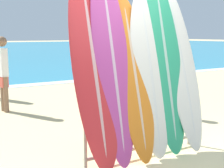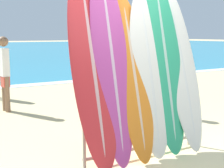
{
  "view_description": "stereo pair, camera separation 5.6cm",
  "coord_description": "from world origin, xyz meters",
  "px_view_note": "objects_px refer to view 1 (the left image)",
  "views": [
    {
      "loc": [
        -2.35,
        -2.59,
        1.62
      ],
      "look_at": [
        0.07,
        1.44,
        0.87
      ],
      "focal_mm": 50.0,
      "sensor_mm": 36.0,
      "label": 1
    },
    {
      "loc": [
        -2.3,
        -2.61,
        1.62
      ],
      "look_at": [
        0.07,
        1.44,
        0.87
      ],
      "focal_mm": 50.0,
      "sensor_mm": 36.0,
      "label": 2
    }
  ],
  "objects_px": {
    "surfboard_slot_3": "(150,75)",
    "person_mid_beach": "(112,60)",
    "surfboard_slot_0": "(94,68)",
    "surfboard_slot_4": "(165,63)",
    "surfboard_rack": "(143,123)",
    "person_far_left": "(3,71)",
    "surfboard_slot_1": "(112,63)",
    "surfboard_slot_5": "(181,67)",
    "person_near_water": "(142,72)",
    "surfboard_slot_2": "(134,77)"
  },
  "relations": [
    {
      "from": "surfboard_slot_2",
      "to": "surfboard_slot_5",
      "type": "distance_m",
      "value": 0.86
    },
    {
      "from": "surfboard_rack",
      "to": "surfboard_slot_3",
      "type": "height_order",
      "value": "surfboard_slot_3"
    },
    {
      "from": "person_near_water",
      "to": "person_far_left",
      "type": "height_order",
      "value": "person_near_water"
    },
    {
      "from": "surfboard_slot_4",
      "to": "person_far_left",
      "type": "xyz_separation_m",
      "value": [
        -1.45,
        3.43,
        -0.36
      ]
    },
    {
      "from": "surfboard_slot_5",
      "to": "person_mid_beach",
      "type": "height_order",
      "value": "surfboard_slot_5"
    },
    {
      "from": "surfboard_slot_0",
      "to": "person_far_left",
      "type": "xyz_separation_m",
      "value": [
        -0.34,
        3.42,
        -0.36
      ]
    },
    {
      "from": "surfboard_rack",
      "to": "surfboard_slot_0",
      "type": "height_order",
      "value": "surfboard_slot_0"
    },
    {
      "from": "surfboard_rack",
      "to": "surfboard_slot_5",
      "type": "height_order",
      "value": "surfboard_slot_5"
    },
    {
      "from": "surfboard_rack",
      "to": "surfboard_slot_2",
      "type": "height_order",
      "value": "surfboard_slot_2"
    },
    {
      "from": "surfboard_rack",
      "to": "surfboard_slot_0",
      "type": "xyz_separation_m",
      "value": [
        -0.69,
        0.08,
        0.76
      ]
    },
    {
      "from": "surfboard_slot_5",
      "to": "surfboard_slot_3",
      "type": "bearing_deg",
      "value": -176.18
    },
    {
      "from": "person_far_left",
      "to": "surfboard_slot_3",
      "type": "bearing_deg",
      "value": 10.1
    },
    {
      "from": "surfboard_slot_0",
      "to": "surfboard_slot_3",
      "type": "distance_m",
      "value": 0.83
    },
    {
      "from": "surfboard_rack",
      "to": "person_near_water",
      "type": "distance_m",
      "value": 2.37
    },
    {
      "from": "surfboard_slot_2",
      "to": "person_mid_beach",
      "type": "xyz_separation_m",
      "value": [
        2.33,
        4.4,
        -0.19
      ]
    },
    {
      "from": "surfboard_slot_1",
      "to": "person_far_left",
      "type": "relative_size",
      "value": 1.61
    },
    {
      "from": "surfboard_slot_1",
      "to": "person_far_left",
      "type": "bearing_deg",
      "value": 99.96
    },
    {
      "from": "surfboard_rack",
      "to": "surfboard_slot_1",
      "type": "bearing_deg",
      "value": 170.86
    },
    {
      "from": "surfboard_slot_3",
      "to": "person_mid_beach",
      "type": "xyz_separation_m",
      "value": [
        2.07,
        4.41,
        -0.21
      ]
    },
    {
      "from": "surfboard_slot_1",
      "to": "surfboard_slot_5",
      "type": "relative_size",
      "value": 1.09
    },
    {
      "from": "surfboard_slot_0",
      "to": "surfboard_slot_4",
      "type": "bearing_deg",
      "value": -0.88
    },
    {
      "from": "surfboard_slot_5",
      "to": "person_near_water",
      "type": "height_order",
      "value": "surfboard_slot_5"
    },
    {
      "from": "surfboard_slot_0",
      "to": "person_near_water",
      "type": "relative_size",
      "value": 1.54
    },
    {
      "from": "surfboard_slot_5",
      "to": "person_far_left",
      "type": "height_order",
      "value": "surfboard_slot_5"
    },
    {
      "from": "surfboard_slot_1",
      "to": "surfboard_slot_4",
      "type": "distance_m",
      "value": 0.85
    },
    {
      "from": "surfboard_slot_1",
      "to": "surfboard_slot_4",
      "type": "relative_size",
      "value": 1.04
    },
    {
      "from": "surfboard_rack",
      "to": "surfboard_slot_3",
      "type": "bearing_deg",
      "value": 12.12
    },
    {
      "from": "person_mid_beach",
      "to": "surfboard_slot_3",
      "type": "bearing_deg",
      "value": 32.47
    },
    {
      "from": "surfboard_slot_1",
      "to": "surfboard_slot_2",
      "type": "height_order",
      "value": "surfboard_slot_1"
    },
    {
      "from": "surfboard_slot_3",
      "to": "person_near_water",
      "type": "bearing_deg",
      "value": 56.37
    },
    {
      "from": "person_near_water",
      "to": "person_far_left",
      "type": "xyz_separation_m",
      "value": [
        -2.4,
        1.6,
        -0.0
      ]
    },
    {
      "from": "surfboard_slot_1",
      "to": "person_near_water",
      "type": "distance_m",
      "value": 2.6
    },
    {
      "from": "surfboard_slot_1",
      "to": "surfboard_slot_5",
      "type": "distance_m",
      "value": 1.16
    },
    {
      "from": "surfboard_slot_4",
      "to": "person_mid_beach",
      "type": "bearing_deg",
      "value": 67.76
    },
    {
      "from": "surfboard_slot_4",
      "to": "person_near_water",
      "type": "xyz_separation_m",
      "value": [
        0.96,
        1.83,
        -0.36
      ]
    },
    {
      "from": "surfboard_rack",
      "to": "surfboard_slot_0",
      "type": "distance_m",
      "value": 1.03
    },
    {
      "from": "surfboard_slot_1",
      "to": "surfboard_slot_3",
      "type": "bearing_deg",
      "value": -4.42
    },
    {
      "from": "surfboard_rack",
      "to": "surfboard_slot_4",
      "type": "xyz_separation_m",
      "value": [
        0.41,
        0.06,
        0.77
      ]
    },
    {
      "from": "surfboard_slot_4",
      "to": "surfboard_slot_5",
      "type": "distance_m",
      "value": 0.32
    },
    {
      "from": "person_far_left",
      "to": "surfboard_slot_1",
      "type": "bearing_deg",
      "value": 1.54
    },
    {
      "from": "surfboard_slot_5",
      "to": "person_mid_beach",
      "type": "distance_m",
      "value": 4.62
    },
    {
      "from": "surfboard_slot_1",
      "to": "surfboard_slot_4",
      "type": "bearing_deg",
      "value": -0.76
    },
    {
      "from": "surfboard_rack",
      "to": "surfboard_slot_1",
      "type": "distance_m",
      "value": 0.92
    },
    {
      "from": "surfboard_rack",
      "to": "person_mid_beach",
      "type": "relative_size",
      "value": 1.08
    },
    {
      "from": "surfboard_slot_4",
      "to": "person_far_left",
      "type": "bearing_deg",
      "value": 112.83
    },
    {
      "from": "surfboard_slot_0",
      "to": "surfboard_slot_1",
      "type": "distance_m",
      "value": 0.26
    },
    {
      "from": "person_mid_beach",
      "to": "surfboard_slot_5",
      "type": "bearing_deg",
      "value": 38.96
    },
    {
      "from": "surfboard_slot_3",
      "to": "person_mid_beach",
      "type": "height_order",
      "value": "surfboard_slot_3"
    },
    {
      "from": "surfboard_slot_0",
      "to": "surfboard_slot_4",
      "type": "distance_m",
      "value": 1.1
    },
    {
      "from": "surfboard_slot_5",
      "to": "surfboard_slot_0",
      "type": "bearing_deg",
      "value": 179.62
    }
  ]
}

